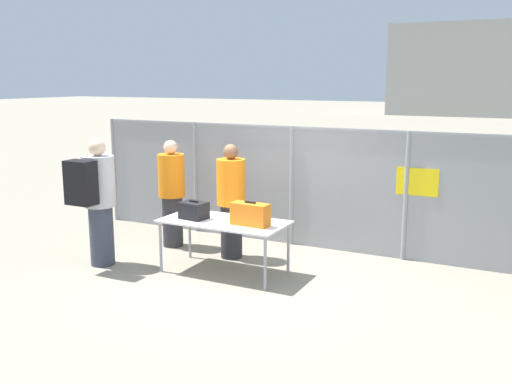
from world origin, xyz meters
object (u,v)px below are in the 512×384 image
Objects in this scene: security_worker_near at (231,200)px; suitcase_orange at (250,214)px; traveler_hooded at (96,198)px; utility_trailer at (423,200)px; suitcase_black at (194,210)px; security_worker_far at (172,192)px; inspection_table at (224,224)px.

suitcase_orange is at bearing 148.07° from security_worker_near.
traveler_hooded is 6.03m from utility_trailer.
utility_trailer is at bearing -106.35° from security_worker_near.
security_worker_near reaches higher than suitcase_black.
security_worker_far is (-0.96, 0.85, 0.02)m from suitcase_black.
traveler_hooded reaches higher than inspection_table.
security_worker_near reaches higher than utility_trailer.
traveler_hooded is 1.36m from security_worker_far.
suitcase_black is 0.21× the size of traveler_hooded.
suitcase_orange is at bearing -7.74° from inspection_table.
security_worker_near is at bearing 110.93° from inspection_table.
security_worker_near reaches higher than inspection_table.
suitcase_black is at bearing -117.92° from utility_trailer.
utility_trailer is at bearing 62.08° from suitcase_black.
inspection_table is 1.01× the size of security_worker_far.
inspection_table is 0.48× the size of utility_trailer.
utility_trailer is at bearing 43.13° from traveler_hooded.
security_worker_far reaches higher than suitcase_black.
security_worker_near is (0.17, 0.74, 0.02)m from suitcase_black.
suitcase_orange is (0.86, 0.03, 0.03)m from suitcase_black.
security_worker_far is (-1.13, 0.11, -0.00)m from security_worker_near.
traveler_hooded is at bearing 52.76° from security_worker_near.
inspection_table is 3.31× the size of suitcase_orange.
suitcase_black is 1.28m from security_worker_far.
security_worker_far is at bearing 151.22° from inspection_table.
suitcase_black is 0.11× the size of utility_trailer.
traveler_hooded is at bearing 72.05° from security_worker_far.
traveler_hooded reaches higher than suitcase_orange.
suitcase_orange is 2.00m from security_worker_far.
inspection_table is 1.86m from traveler_hooded.
traveler_hooded is at bearing -162.84° from inspection_table.
inspection_table is at bearing -113.79° from utility_trailer.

